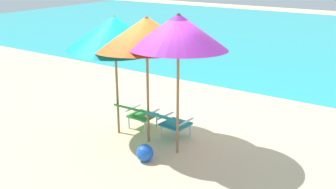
{
  "coord_description": "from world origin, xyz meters",
  "views": [
    {
      "loc": [
        4.41,
        -6.35,
        3.47
      ],
      "look_at": [
        0.0,
        0.28,
        0.75
      ],
      "focal_mm": 42.4,
      "sensor_mm": 36.0,
      "label": 1
    }
  ],
  "objects_px": {
    "lounge_chair_left": "(138,112)",
    "beach_umbrella_left": "(115,32)",
    "beach_ball": "(145,153)",
    "beach_umbrella_right": "(178,32)",
    "beach_umbrella_center": "(147,34)",
    "lounge_chair_right": "(170,121)"
  },
  "relations": [
    {
      "from": "lounge_chair_left",
      "to": "beach_umbrella_left",
      "type": "relative_size",
      "value": 0.33
    },
    {
      "from": "beach_umbrella_left",
      "to": "beach_ball",
      "type": "bearing_deg",
      "value": -29.8
    },
    {
      "from": "lounge_chair_left",
      "to": "beach_umbrella_left",
      "type": "xyz_separation_m",
      "value": [
        -0.26,
        -0.33,
        1.72
      ]
    },
    {
      "from": "lounge_chair_left",
      "to": "beach_umbrella_right",
      "type": "xyz_separation_m",
      "value": [
        1.27,
        -0.42,
        1.9
      ]
    },
    {
      "from": "beach_umbrella_left",
      "to": "beach_umbrella_center",
      "type": "distance_m",
      "value": 0.78
    },
    {
      "from": "beach_umbrella_right",
      "to": "lounge_chair_right",
      "type": "bearing_deg",
      "value": 136.52
    },
    {
      "from": "lounge_chair_left",
      "to": "beach_umbrella_left",
      "type": "distance_m",
      "value": 1.77
    },
    {
      "from": "beach_umbrella_center",
      "to": "beach_umbrella_right",
      "type": "bearing_deg",
      "value": -6.92
    },
    {
      "from": "lounge_chair_right",
      "to": "beach_umbrella_right",
      "type": "height_order",
      "value": "beach_umbrella_right"
    },
    {
      "from": "lounge_chair_left",
      "to": "beach_umbrella_center",
      "type": "distance_m",
      "value": 1.87
    },
    {
      "from": "lounge_chair_right",
      "to": "beach_umbrella_center",
      "type": "relative_size",
      "value": 0.33
    },
    {
      "from": "beach_umbrella_left",
      "to": "beach_umbrella_right",
      "type": "relative_size",
      "value": 1.01
    },
    {
      "from": "lounge_chair_right",
      "to": "beach_umbrella_left",
      "type": "relative_size",
      "value": 0.34
    },
    {
      "from": "lounge_chair_left",
      "to": "beach_ball",
      "type": "xyz_separation_m",
      "value": [
        0.95,
        -1.02,
        -0.25
      ]
    },
    {
      "from": "lounge_chair_left",
      "to": "beach_umbrella_center",
      "type": "bearing_deg",
      "value": -32.23
    },
    {
      "from": "lounge_chair_right",
      "to": "beach_umbrella_center",
      "type": "bearing_deg",
      "value": -133.89
    },
    {
      "from": "lounge_chair_right",
      "to": "beach_umbrella_center",
      "type": "xyz_separation_m",
      "value": [
        -0.31,
        -0.32,
        1.77
      ]
    },
    {
      "from": "lounge_chair_right",
      "to": "lounge_chair_left",
      "type": "bearing_deg",
      "value": 179.28
    },
    {
      "from": "beach_umbrella_center",
      "to": "beach_umbrella_right",
      "type": "relative_size",
      "value": 1.04
    },
    {
      "from": "beach_ball",
      "to": "beach_umbrella_right",
      "type": "bearing_deg",
      "value": 61.86
    },
    {
      "from": "lounge_chair_left",
      "to": "beach_umbrella_right",
      "type": "bearing_deg",
      "value": -18.39
    },
    {
      "from": "beach_umbrella_right",
      "to": "beach_ball",
      "type": "bearing_deg",
      "value": -118.14
    }
  ]
}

